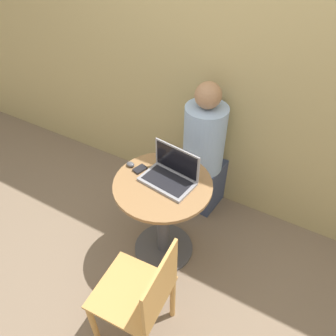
# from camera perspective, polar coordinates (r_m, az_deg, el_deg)

# --- Properties ---
(ground_plane) EXTENTS (12.00, 12.00, 0.00)m
(ground_plane) POSITION_cam_1_polar(r_m,az_deg,el_deg) (2.71, -0.76, -13.76)
(ground_plane) COLOR #7F6B56
(back_wall) EXTENTS (7.00, 0.05, 2.60)m
(back_wall) POSITION_cam_1_polar(r_m,az_deg,el_deg) (2.44, 8.79, 18.73)
(back_wall) COLOR tan
(back_wall) RESTS_ON ground_plane
(round_table) EXTENTS (0.66, 0.66, 0.72)m
(round_table) POSITION_cam_1_polar(r_m,az_deg,el_deg) (2.34, -0.86, -7.14)
(round_table) COLOR #4C4C51
(round_table) RESTS_ON ground_plane
(laptop) EXTENTS (0.37, 0.26, 0.23)m
(laptop) POSITION_cam_1_polar(r_m,az_deg,el_deg) (2.15, 0.42, -1.11)
(laptop) COLOR gray
(laptop) RESTS_ON round_table
(cell_phone) EXTENTS (0.08, 0.10, 0.02)m
(cell_phone) POSITION_cam_1_polar(r_m,az_deg,el_deg) (2.26, -4.91, -0.19)
(cell_phone) COLOR black
(cell_phone) RESTS_ON round_table
(computer_mouse) EXTENTS (0.06, 0.05, 0.03)m
(computer_mouse) POSITION_cam_1_polar(r_m,az_deg,el_deg) (2.29, -6.57, 0.64)
(computer_mouse) COLOR #4C4C51
(computer_mouse) RESTS_ON round_table
(chair_empty) EXTENTS (0.42, 0.42, 0.84)m
(chair_empty) POSITION_cam_1_polar(r_m,az_deg,el_deg) (1.99, -4.71, -21.45)
(chair_empty) COLOR tan
(chair_empty) RESTS_ON ground_plane
(person_seated) EXTENTS (0.35, 0.52, 1.19)m
(person_seated) POSITION_cam_1_polar(r_m,az_deg,el_deg) (2.73, 6.59, 1.87)
(person_seated) COLOR #3D4766
(person_seated) RESTS_ON ground_plane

